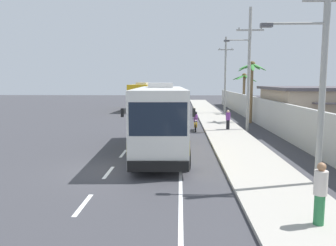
{
  "coord_description": "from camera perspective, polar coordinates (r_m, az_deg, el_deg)",
  "views": [
    {
      "loc": [
        3.2,
        -14.76,
        4.08
      ],
      "look_at": [
        2.51,
        4.02,
        1.7
      ],
      "focal_mm": 35.69,
      "sensor_mm": 36.0,
      "label": 1
    }
  ],
  "objects": [
    {
      "name": "ground_plane",
      "position": [
        15.64,
        -9.87,
        -8.01
      ],
      "size": [
        160.0,
        160.0,
        0.0
      ],
      "primitive_type": "plane",
      "color": "#3A3A3F"
    },
    {
      "name": "sidewalk_kerb",
      "position": [
        25.34,
        10.25,
        -2.0
      ],
      "size": [
        3.2,
        90.0,
        0.14
      ],
      "primitive_type": "cube",
      "color": "#A8A399",
      "rests_on": "ground"
    },
    {
      "name": "lane_markings",
      "position": [
        29.49,
        -0.19,
        -0.72
      ],
      "size": [
        3.38,
        71.0,
        0.01
      ],
      "color": "white",
      "rests_on": "ground"
    },
    {
      "name": "boundary_wall",
      "position": [
        29.83,
        16.46,
        1.48
      ],
      "size": [
        0.24,
        60.0,
        2.5
      ],
      "primitive_type": "cube",
      "color": "#B2B2AD",
      "rests_on": "ground"
    },
    {
      "name": "coach_bus_foreground",
      "position": [
        18.94,
        -1.29,
        1.09
      ],
      "size": [
        3.32,
        10.98,
        3.96
      ],
      "color": "silver",
      "rests_on": "ground"
    },
    {
      "name": "coach_bus_far_lane",
      "position": [
        46.95,
        -4.07,
        4.68
      ],
      "size": [
        3.53,
        10.8,
        3.87
      ],
      "color": "gold",
      "rests_on": "ground"
    },
    {
      "name": "motorcycle_beside_bus",
      "position": [
        27.49,
        4.73,
        0.02
      ],
      "size": [
        0.56,
        1.96,
        1.58
      ],
      "color": "black",
      "rests_on": "ground"
    },
    {
      "name": "pedestrian_near_kerb",
      "position": [
        10.18,
        24.55,
        -10.7
      ],
      "size": [
        0.36,
        0.36,
        1.75
      ],
      "rotation": [
        0.0,
        0.0,
        4.29
      ],
      "color": "#2D7A47",
      "rests_on": "sidewalk_kerb"
    },
    {
      "name": "pedestrian_midwalk",
      "position": [
        27.67,
        10.21,
        0.62
      ],
      "size": [
        0.36,
        0.36,
        1.57
      ],
      "rotation": [
        0.0,
        0.0,
        4.84
      ],
      "color": "black",
      "rests_on": "sidewalk_kerb"
    },
    {
      "name": "utility_pole_nearest",
      "position": [
        13.81,
        24.65,
        7.76
      ],
      "size": [
        3.29,
        0.24,
        8.18
      ],
      "color": "#9E9E99",
      "rests_on": "ground"
    },
    {
      "name": "utility_pole_mid",
      "position": [
        27.94,
        13.53,
        9.33
      ],
      "size": [
        3.14,
        0.24,
        9.85
      ],
      "color": "#9E9E99",
      "rests_on": "ground"
    },
    {
      "name": "utility_pole_far",
      "position": [
        42.35,
        9.75,
        8.19
      ],
      "size": [
        1.89,
        0.24,
        9.42
      ],
      "color": "#9E9E99",
      "rests_on": "ground"
    },
    {
      "name": "palm_nearest",
      "position": [
        41.51,
        12.86,
        6.32
      ],
      "size": [
        2.9,
        3.34,
        4.98
      ],
      "color": "brown",
      "rests_on": "ground"
    },
    {
      "name": "palm_second",
      "position": [
        33.28,
        14.12,
        7.6
      ],
      "size": [
        2.8,
        2.85,
        5.95
      ],
      "color": "brown",
      "rests_on": "ground"
    }
  ]
}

